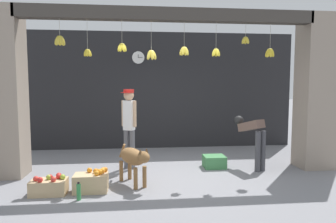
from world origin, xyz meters
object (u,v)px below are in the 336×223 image
Objects in this scene: fruit_crate_oranges at (92,182)px; water_bottle at (79,192)px; fruit_crate_apples at (49,186)px; wall_clock at (138,58)px; shopkeeper at (129,122)px; produce_box_green at (214,162)px; dog at (134,158)px; worker_stooping at (253,135)px.

water_bottle is (-0.14, -0.36, -0.04)m from fruit_crate_oranges.
fruit_crate_apples is 1.57× the size of wall_clock.
fruit_crate_oranges is at bearing -103.43° from wall_clock.
fruit_crate_apples is at bearing -174.27° from fruit_crate_oranges.
wall_clock is (0.21, 2.03, 1.52)m from shopkeeper.
produce_box_green is at bearing 31.83° from water_bottle.
fruit_crate_oranges is 0.67m from fruit_crate_apples.
fruit_crate_apples is at bearing 150.66° from water_bottle.
shopkeeper is (-0.10, 1.05, 0.51)m from dog.
wall_clock is (-1.59, 2.14, 2.38)m from produce_box_green.
fruit_crate_oranges reaches higher than fruit_crate_apples.
fruit_crate_apples reaches higher than water_bottle.
produce_box_green is at bearing 90.25° from dog.
worker_stooping reaches higher than dog.
dog is 3.69m from wall_clock.
fruit_crate_apples is (-1.35, -0.34, -0.34)m from dog.
fruit_crate_apples is at bearing 174.53° from worker_stooping.
water_bottle is at bearing -111.90° from fruit_crate_oranges.
worker_stooping is 3.75m from wall_clock.
dog is at bearing 123.78° from shopkeeper.
fruit_crate_apples is at bearing -157.24° from produce_box_green.
shopkeeper reaches higher than water_bottle.
shopkeeper reaches higher than worker_stooping.
dog is at bearing 37.06° from water_bottle.
fruit_crate_oranges is 0.98× the size of fruit_crate_apples.
shopkeeper is at bearing 48.00° from fruit_crate_apples.
dog is 2.15× the size of produce_box_green.
shopkeeper reaches higher than dog.
water_bottle is (0.52, -0.29, -0.01)m from fruit_crate_apples.
produce_box_green is 3.58m from wall_clock.
worker_stooping is at bearing -44.09° from wall_clock.
dog is 1.98m from produce_box_green.
water_bottle is (-2.54, -1.57, 0.00)m from produce_box_green.
worker_stooping is at bearing 23.28° from water_bottle.
worker_stooping is 1.97× the size of fruit_crate_oranges.
wall_clock is (0.80, 3.36, 2.34)m from fruit_crate_oranges.
fruit_crate_oranges is (-3.17, -1.07, -0.56)m from worker_stooping.
wall_clock reaches higher than dog.
produce_box_green is (1.80, -0.11, -0.86)m from shopkeeper.
shopkeeper is 4.71× the size of wall_clock.
wall_clock reaches higher than fruit_crate_oranges.
dog is 1.17m from shopkeeper.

